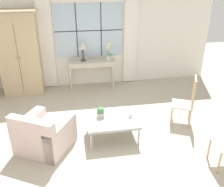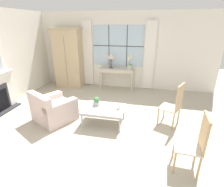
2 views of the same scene
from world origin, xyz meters
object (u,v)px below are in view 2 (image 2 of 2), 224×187
(console_table, at_px, (117,71))
(accent_chair_wooden, at_px, (196,141))
(armchair_upholstered, at_px, (54,110))
(armoire, at_px, (69,58))
(side_chair_wooden, at_px, (175,103))
(pillar_candle, at_px, (119,107))
(potted_plant_small, at_px, (97,101))
(coffee_table, at_px, (104,110))
(potted_orchid, at_px, (129,64))
(table_lamp, at_px, (111,56))

(console_table, bearing_deg, accent_chair_wooden, -61.36)
(armchair_upholstered, height_order, accent_chair_wooden, accent_chair_wooden)
(armoire, xyz_separation_m, armchair_upholstered, (0.73, -2.65, -0.84))
(armchair_upholstered, relative_size, side_chair_wooden, 1.10)
(armoire, xyz_separation_m, pillar_candle, (2.42, -2.51, -0.65))
(accent_chair_wooden, distance_m, potted_plant_small, 2.44)
(armoire, bearing_deg, pillar_candle, -45.98)
(coffee_table, xyz_separation_m, pillar_candle, (0.37, 0.02, 0.09))
(potted_orchid, xyz_separation_m, accent_chair_wooden, (1.56, -3.66, -0.42))
(pillar_candle, bearing_deg, potted_plant_small, 170.46)
(table_lamp, distance_m, coffee_table, 2.77)
(table_lamp, bearing_deg, coffee_table, -81.45)
(accent_chair_wooden, relative_size, potted_plant_small, 4.69)
(potted_orchid, xyz_separation_m, pillar_candle, (0.06, -2.49, -0.53))
(armchair_upholstered, relative_size, coffee_table, 1.18)
(pillar_candle, bearing_deg, armchair_upholstered, -175.27)
(accent_chair_wooden, bearing_deg, armoire, 136.83)
(console_table, xyz_separation_m, side_chair_wooden, (1.85, -2.32, -0.11))
(potted_orchid, bearing_deg, pillar_candle, -88.57)
(side_chair_wooden, distance_m, accent_chair_wooden, 1.41)
(pillar_candle, bearing_deg, accent_chair_wooden, -38.01)
(potted_plant_small, bearing_deg, armchair_upholstered, -167.71)
(table_lamp, bearing_deg, pillar_candle, -73.56)
(potted_orchid, bearing_deg, armoire, 179.70)
(coffee_table, bearing_deg, potted_plant_small, 151.44)
(pillar_candle, bearing_deg, side_chair_wooden, 9.82)
(table_lamp, distance_m, armchair_upholstered, 3.03)
(armoire, height_order, accent_chair_wooden, armoire)
(potted_orchid, xyz_separation_m, side_chair_wooden, (1.38, -2.27, -0.40))
(console_table, bearing_deg, coffee_table, -86.31)
(armoire, bearing_deg, console_table, 1.35)
(armoire, relative_size, table_lamp, 3.96)
(console_table, distance_m, potted_orchid, 0.56)
(armoire, height_order, armchair_upholstered, armoire)
(armoire, relative_size, potted_orchid, 4.16)
(armchair_upholstered, bearing_deg, pillar_candle, 4.73)
(potted_orchid, distance_m, accent_chair_wooden, 4.00)
(armoire, bearing_deg, potted_orchid, -0.30)
(coffee_table, bearing_deg, console_table, 93.69)
(console_table, bearing_deg, pillar_candle, -78.11)
(console_table, height_order, pillar_candle, console_table)
(potted_plant_small, bearing_deg, console_table, 88.71)
(accent_chair_wooden, relative_size, coffee_table, 1.04)
(console_table, height_order, table_lamp, table_lamp)
(side_chair_wooden, bearing_deg, coffee_table, -171.62)
(armchair_upholstered, distance_m, coffee_table, 1.33)
(console_table, distance_m, potted_plant_small, 2.46)
(potted_plant_small, bearing_deg, pillar_candle, -9.54)
(table_lamp, xyz_separation_m, pillar_candle, (0.76, -2.59, -0.77))
(armchair_upholstered, bearing_deg, console_table, 66.77)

